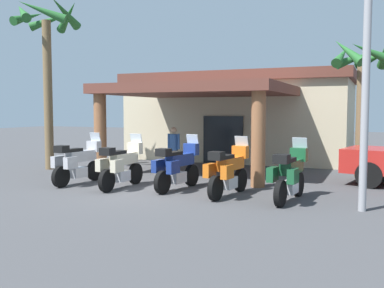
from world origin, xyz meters
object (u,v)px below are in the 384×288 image
(motorcycle_blue, at_px, (177,166))
(roadside_sign, at_px, (367,29))
(pedestrian, at_px, (174,146))
(palm_tree_roadside, at_px, (47,42))
(palm_tree_near_portico, at_px, (362,74))
(motorcycle_silver, at_px, (78,162))
(motel_building, at_px, (241,115))
(motorcycle_green, at_px, (290,175))
(motorcycle_cream, at_px, (121,165))
(motorcycle_orange, at_px, (228,171))

(motorcycle_blue, height_order, roadside_sign, roadside_sign)
(pedestrian, height_order, palm_tree_roadside, palm_tree_roadside)
(palm_tree_near_portico, xyz_separation_m, roadside_sign, (0.32, -5.68, 0.56))
(motorcycle_silver, distance_m, motorcycle_blue, 3.38)
(motel_building, bearing_deg, motorcycle_blue, -84.87)
(motorcycle_green, xyz_separation_m, roadside_sign, (1.77, -0.42, 3.48))
(motorcycle_silver, xyz_separation_m, motorcycle_green, (6.73, -0.02, 0.00))
(motorcycle_silver, distance_m, roadside_sign, 9.19)
(motorcycle_cream, bearing_deg, motorcycle_blue, -75.60)
(motorcycle_blue, bearing_deg, palm_tree_roadside, 80.61)
(motel_building, relative_size, motorcycle_cream, 5.21)
(motel_building, relative_size, motorcycle_orange, 5.21)
(motorcycle_silver, xyz_separation_m, palm_tree_roadside, (-3.30, 2.42, 4.31))
(palm_tree_near_portico, bearing_deg, motorcycle_green, -105.35)
(palm_tree_near_portico, relative_size, palm_tree_roadside, 0.74)
(motorcycle_orange, bearing_deg, pedestrian, 51.18)
(motorcycle_orange, bearing_deg, palm_tree_roadside, 81.21)
(motorcycle_blue, bearing_deg, motel_building, 13.68)
(motorcycle_orange, height_order, palm_tree_near_portico, palm_tree_near_portico)
(motorcycle_silver, bearing_deg, motel_building, -10.46)
(palm_tree_roadside, bearing_deg, motorcycle_blue, -17.61)
(motorcycle_blue, bearing_deg, pedestrian, 35.79)
(palm_tree_roadside, bearing_deg, motorcycle_orange, -16.03)
(pedestrian, height_order, roadside_sign, roadside_sign)
(pedestrian, xyz_separation_m, palm_tree_roadside, (-4.99, -1.08, 4.02))
(motorcycle_silver, bearing_deg, palm_tree_near_portico, -52.89)
(motorcycle_silver, bearing_deg, palm_tree_roadside, 58.09)
(motorcycle_blue, relative_size, roadside_sign, 0.36)
(palm_tree_roadside, bearing_deg, motorcycle_cream, -26.79)
(motorcycle_silver, relative_size, motorcycle_blue, 1.00)
(motorcycle_orange, bearing_deg, motorcycle_green, -84.22)
(palm_tree_near_portico, bearing_deg, motel_building, 143.89)
(motorcycle_cream, xyz_separation_m, roadside_sign, (6.82, -0.34, 3.48))
(motorcycle_cream, xyz_separation_m, motorcycle_green, (5.05, 0.07, 0.00))
(roadside_sign, bearing_deg, motorcycle_green, 166.73)
(pedestrian, bearing_deg, motorcycle_green, -117.20)
(motorcycle_silver, relative_size, palm_tree_near_portico, 0.45)
(motorcycle_green, bearing_deg, roadside_sign, -97.17)
(motel_building, relative_size, motorcycle_blue, 5.22)
(motel_building, distance_m, motorcycle_blue, 9.23)
(motorcycle_silver, xyz_separation_m, motorcycle_cream, (1.68, -0.09, 0.00))
(motorcycle_green, bearing_deg, motel_building, 30.35)
(motorcycle_silver, height_order, palm_tree_near_portico, palm_tree_near_portico)
(motel_building, xyz_separation_m, motorcycle_orange, (2.55, -9.36, -1.41))
(motorcycle_orange, bearing_deg, palm_tree_near_portico, -23.70)
(motorcycle_green, relative_size, palm_tree_roadside, 0.33)
(motorcycle_silver, distance_m, motorcycle_orange, 5.05)
(motel_building, height_order, motorcycle_cream, motel_building)
(motorcycle_green, distance_m, palm_tree_roadside, 11.18)
(motel_building, height_order, roadside_sign, roadside_sign)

